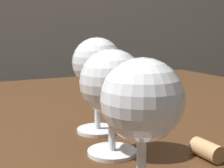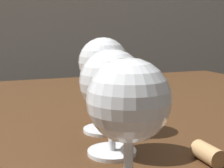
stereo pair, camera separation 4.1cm
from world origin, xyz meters
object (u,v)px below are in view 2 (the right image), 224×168
at_px(wine_glass_rose, 112,84).
at_px(wine_glass_merlot, 103,65).
at_px(cork, 208,154).
at_px(wine_glass_white, 129,103).

height_order(wine_glass_rose, wine_glass_merlot, wine_glass_merlot).
bearing_deg(wine_glass_merlot, cork, -64.39).
height_order(wine_glass_rose, cork, wine_glass_rose).
relative_size(wine_glass_white, wine_glass_merlot, 0.92).
xyz_separation_m(wine_glass_white, wine_glass_rose, (0.03, 0.12, -0.00)).
xyz_separation_m(wine_glass_merlot, cork, (0.08, -0.16, -0.09)).
xyz_separation_m(wine_glass_rose, wine_glass_merlot, (0.02, 0.09, 0.01)).
bearing_deg(wine_glass_rose, wine_glass_white, -103.33).
bearing_deg(cork, wine_glass_merlot, 115.61).
height_order(wine_glass_white, wine_glass_merlot, wine_glass_merlot).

